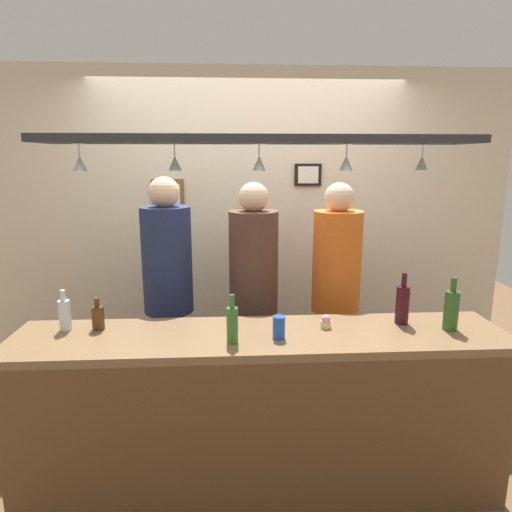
# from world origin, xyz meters

# --- Properties ---
(ground_plane) EXTENTS (8.00, 8.00, 0.00)m
(ground_plane) POSITION_xyz_m (0.00, 0.00, 0.00)
(ground_plane) COLOR brown
(back_wall) EXTENTS (4.40, 0.06, 2.60)m
(back_wall) POSITION_xyz_m (0.00, 1.10, 1.30)
(back_wall) COLOR beige
(back_wall) RESTS_ON ground_plane
(bar_counter) EXTENTS (2.70, 0.55, 0.96)m
(bar_counter) POSITION_xyz_m (0.00, -0.50, 0.65)
(bar_counter) COLOR brown
(bar_counter) RESTS_ON ground_plane
(overhead_glass_rack) EXTENTS (2.20, 0.36, 0.04)m
(overhead_glass_rack) POSITION_xyz_m (0.00, -0.30, 1.98)
(overhead_glass_rack) COLOR black
(hanging_wineglass_far_left) EXTENTS (0.07, 0.07, 0.13)m
(hanging_wineglass_far_left) POSITION_xyz_m (-0.89, -0.35, 1.87)
(hanging_wineglass_far_left) COLOR silver
(hanging_wineglass_far_left) RESTS_ON overhead_glass_rack
(hanging_wineglass_left) EXTENTS (0.07, 0.07, 0.13)m
(hanging_wineglass_left) POSITION_xyz_m (-0.43, -0.30, 1.87)
(hanging_wineglass_left) COLOR silver
(hanging_wineglass_left) RESTS_ON overhead_glass_rack
(hanging_wineglass_center_left) EXTENTS (0.07, 0.07, 0.13)m
(hanging_wineglass_center_left) POSITION_xyz_m (-0.01, -0.35, 1.87)
(hanging_wineglass_center_left) COLOR silver
(hanging_wineglass_center_left) RESTS_ON overhead_glass_rack
(hanging_wineglass_center) EXTENTS (0.07, 0.07, 0.13)m
(hanging_wineglass_center) POSITION_xyz_m (0.43, -0.36, 1.87)
(hanging_wineglass_center) COLOR silver
(hanging_wineglass_center) RESTS_ON overhead_glass_rack
(hanging_wineglass_center_right) EXTENTS (0.07, 0.07, 0.13)m
(hanging_wineglass_center_right) POSITION_xyz_m (0.86, -0.26, 1.87)
(hanging_wineglass_center_right) COLOR silver
(hanging_wineglass_center_right) RESTS_ON overhead_glass_rack
(person_left_navy_shirt) EXTENTS (0.34, 0.34, 1.77)m
(person_left_navy_shirt) POSITION_xyz_m (-0.59, 0.38, 1.07)
(person_left_navy_shirt) COLOR #2D334C
(person_left_navy_shirt) RESTS_ON ground_plane
(person_middle_brown_shirt) EXTENTS (0.34, 0.34, 1.73)m
(person_middle_brown_shirt) POSITION_xyz_m (0.00, 0.38, 1.05)
(person_middle_brown_shirt) COLOR #2D334C
(person_middle_brown_shirt) RESTS_ON ground_plane
(person_right_orange_shirt) EXTENTS (0.34, 0.34, 1.73)m
(person_right_orange_shirt) POSITION_xyz_m (0.59, 0.38, 1.05)
(person_right_orange_shirt) COLOR #2D334C
(person_right_orange_shirt) RESTS_ON ground_plane
(bottle_champagne_green) EXTENTS (0.08, 0.08, 0.30)m
(bottle_champagne_green) POSITION_xyz_m (1.05, -0.35, 1.07)
(bottle_champagne_green) COLOR #2D5623
(bottle_champagne_green) RESTS_ON bar_counter
(bottle_wine_dark_red) EXTENTS (0.08, 0.08, 0.30)m
(bottle_wine_dark_red) POSITION_xyz_m (0.82, -0.24, 1.07)
(bottle_wine_dark_red) COLOR #380F19
(bottle_wine_dark_red) RESTS_ON bar_counter
(bottle_beer_green_import) EXTENTS (0.06, 0.06, 0.26)m
(bottle_beer_green_import) POSITION_xyz_m (-0.16, -0.47, 1.06)
(bottle_beer_green_import) COLOR #336B2D
(bottle_beer_green_import) RESTS_ON bar_counter
(bottle_soda_clear) EXTENTS (0.06, 0.06, 0.23)m
(bottle_soda_clear) POSITION_xyz_m (-1.08, -0.23, 1.05)
(bottle_soda_clear) COLOR silver
(bottle_soda_clear) RESTS_ON bar_counter
(bottle_beer_brown_stubby) EXTENTS (0.07, 0.07, 0.18)m
(bottle_beer_brown_stubby) POSITION_xyz_m (-0.90, -0.23, 1.03)
(bottle_beer_brown_stubby) COLOR #512D14
(bottle_beer_brown_stubby) RESTS_ON bar_counter
(drink_can) EXTENTS (0.07, 0.07, 0.12)m
(drink_can) POSITION_xyz_m (0.09, -0.42, 1.02)
(drink_can) COLOR #1E4CB2
(drink_can) RESTS_ON bar_counter
(cupcake) EXTENTS (0.06, 0.06, 0.08)m
(cupcake) POSITION_xyz_m (0.37, -0.29, 0.99)
(cupcake) COLOR beige
(cupcake) RESTS_ON bar_counter
(picture_frame_upper_small) EXTENTS (0.22, 0.02, 0.18)m
(picture_frame_upper_small) POSITION_xyz_m (0.49, 1.06, 1.75)
(picture_frame_upper_small) COLOR black
(picture_frame_upper_small) RESTS_ON back_wall
(picture_frame_caricature) EXTENTS (0.26, 0.02, 0.34)m
(picture_frame_caricature) POSITION_xyz_m (-0.66, 1.06, 1.55)
(picture_frame_caricature) COLOR brown
(picture_frame_caricature) RESTS_ON back_wall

